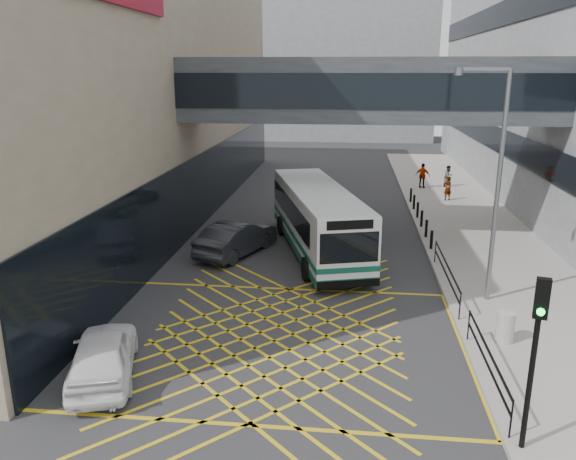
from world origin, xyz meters
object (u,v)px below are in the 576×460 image
(traffic_light, at_px, (536,341))
(litter_bin, at_px, (505,327))
(pedestrian_c, at_px, (423,176))
(car_white, at_px, (103,354))
(car_silver, at_px, (316,198))
(street_lamp, at_px, (494,173))
(bus, at_px, (317,218))
(car_dark, at_px, (237,238))
(pedestrian_a, at_px, (448,188))
(pedestrian_b, at_px, (448,176))

(traffic_light, height_order, litter_bin, traffic_light)
(traffic_light, height_order, pedestrian_c, traffic_light)
(car_white, relative_size, car_silver, 0.96)
(car_silver, height_order, street_lamp, street_lamp)
(bus, bearing_deg, car_dark, 176.88)
(car_silver, bearing_deg, pedestrian_c, -155.34)
(street_lamp, xyz_separation_m, pedestrian_c, (0.21, 20.75, -3.87))
(street_lamp, distance_m, pedestrian_c, 21.11)
(car_white, relative_size, car_dark, 0.90)
(car_silver, bearing_deg, litter_bin, 93.77)
(car_white, height_order, litter_bin, car_white)
(car_silver, relative_size, pedestrian_a, 3.07)
(bus, xyz_separation_m, street_lamp, (6.52, -5.52, 3.25))
(traffic_light, distance_m, pedestrian_b, 30.52)
(street_lamp, xyz_separation_m, pedestrian_a, (1.37, 16.82, -3.98))
(traffic_light, xyz_separation_m, street_lamp, (1.00, 8.88, 2.04))
(pedestrian_b, distance_m, pedestrian_c, 2.06)
(litter_bin, height_order, pedestrian_a, pedestrian_a)
(car_dark, relative_size, pedestrian_a, 3.26)
(street_lamp, bearing_deg, car_white, -144.58)
(bus, relative_size, pedestrian_a, 7.25)
(car_white, bearing_deg, street_lamp, -167.99)
(car_dark, distance_m, car_silver, 9.77)
(pedestrian_a, height_order, pedestrian_b, pedestrian_a)
(car_white, xyz_separation_m, traffic_light, (10.81, -2.21, 2.15))
(bus, height_order, street_lamp, street_lamp)
(bus, xyz_separation_m, traffic_light, (5.53, -14.40, 1.21))
(car_white, xyz_separation_m, street_lamp, (11.81, 6.67, 4.19))
(car_white, relative_size, traffic_light, 1.10)
(car_dark, xyz_separation_m, pedestrian_c, (10.48, 16.08, 0.25))
(bus, bearing_deg, pedestrian_c, 50.21)
(litter_bin, bearing_deg, car_white, -164.70)
(pedestrian_a, bearing_deg, car_silver, -6.89)
(traffic_light, bearing_deg, car_white, -176.44)
(car_dark, bearing_deg, litter_bin, 163.46)
(bus, distance_m, car_dark, 3.94)
(traffic_light, xyz_separation_m, pedestrian_a, (2.36, 25.69, -1.93))
(car_white, distance_m, pedestrian_b, 31.37)
(bus, relative_size, pedestrian_b, 7.34)
(traffic_light, relative_size, street_lamp, 0.50)
(car_white, relative_size, pedestrian_a, 2.94)
(traffic_light, bearing_deg, car_dark, 139.49)
(pedestrian_b, bearing_deg, pedestrian_a, -141.35)
(litter_bin, relative_size, pedestrian_a, 0.63)
(bus, height_order, car_dark, bus)
(car_white, xyz_separation_m, litter_bin, (11.77, 3.22, -0.08))
(pedestrian_c, bearing_deg, car_white, 88.39)
(car_white, bearing_deg, pedestrian_a, -136.74)
(pedestrian_a, bearing_deg, traffic_light, 58.91)
(street_lamp, bearing_deg, bus, 145.72)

